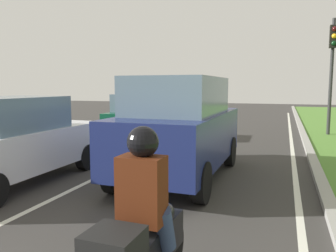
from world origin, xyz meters
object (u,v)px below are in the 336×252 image
at_px(car_sedan_left_lane, 14,141).
at_px(car_suv_ahead, 180,127).
at_px(car_hatchback_far, 139,116).
at_px(traffic_light_near_right, 332,58).
at_px(rider_person, 143,188).

bearing_deg(car_sedan_left_lane, car_suv_ahead, 24.94).
xyz_separation_m(car_suv_ahead, car_sedan_left_lane, (-3.26, -1.53, -0.25)).
distance_m(car_hatchback_far, traffic_light_near_right, 8.25).
distance_m(rider_person, traffic_light_near_right, 13.29).
height_order(car_sedan_left_lane, traffic_light_near_right, traffic_light_near_right).
xyz_separation_m(car_suv_ahead, traffic_light_near_right, (3.98, 8.25, 2.08)).
bearing_deg(rider_person, car_suv_ahead, 104.58).
relative_size(car_suv_ahead, car_sedan_left_lane, 1.05).
xyz_separation_m(car_suv_ahead, rider_person, (1.05, -4.55, 0.02)).
height_order(car_hatchback_far, rider_person, car_hatchback_far).
height_order(car_hatchback_far, traffic_light_near_right, traffic_light_near_right).
distance_m(car_suv_ahead, rider_person, 4.67).
bearing_deg(car_suv_ahead, car_hatchback_far, 123.00).
bearing_deg(car_suv_ahead, rider_person, -76.50).
xyz_separation_m(car_suv_ahead, car_hatchback_far, (-3.31, 5.21, -0.28)).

